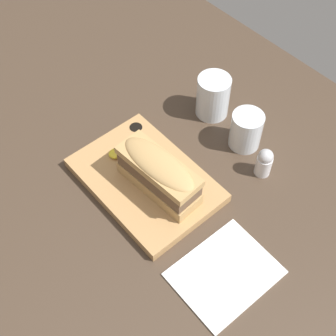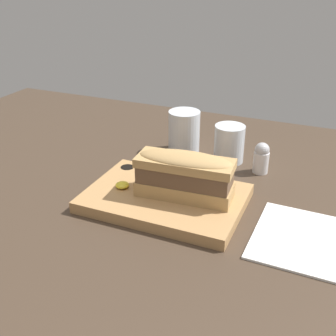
# 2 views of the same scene
# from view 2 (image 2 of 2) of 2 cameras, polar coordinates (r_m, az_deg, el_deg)

# --- Properties ---
(dining_table) EXTENTS (1.72, 1.07, 0.02)m
(dining_table) POSITION_cam_2_polar(r_m,az_deg,el_deg) (0.77, 5.93, -6.79)
(dining_table) COLOR #423326
(dining_table) RESTS_ON ground
(serving_board) EXTENTS (0.29, 0.20, 0.02)m
(serving_board) POSITION_cam_2_polar(r_m,az_deg,el_deg) (0.78, -0.52, -4.18)
(serving_board) COLOR tan
(serving_board) RESTS_ON dining_table
(sandwich) EXTENTS (0.18, 0.08, 0.08)m
(sandwich) POSITION_cam_2_polar(r_m,az_deg,el_deg) (0.75, 2.28, -0.74)
(sandwich) COLOR tan
(sandwich) RESTS_ON serving_board
(mustard_dollop) EXTENTS (0.03, 0.03, 0.01)m
(mustard_dollop) POSITION_cam_2_polar(r_m,az_deg,el_deg) (0.80, -6.21, -2.31)
(mustard_dollop) COLOR yellow
(mustard_dollop) RESTS_ON serving_board
(water_glass) EXTENTS (0.07, 0.07, 0.10)m
(water_glass) POSITION_cam_2_polar(r_m,az_deg,el_deg) (0.99, 2.19, 4.62)
(water_glass) COLOR silver
(water_glass) RESTS_ON dining_table
(wine_glass) EXTENTS (0.07, 0.07, 0.08)m
(wine_glass) POSITION_cam_2_polar(r_m,az_deg,el_deg) (0.95, 8.27, 3.13)
(wine_glass) COLOR silver
(wine_glass) RESTS_ON dining_table
(napkin) EXTENTS (0.14, 0.18, 0.00)m
(napkin) POSITION_cam_2_polar(r_m,az_deg,el_deg) (0.73, 17.21, -9.05)
(napkin) COLOR white
(napkin) RESTS_ON dining_table
(salt_shaker) EXTENTS (0.03, 0.03, 0.07)m
(salt_shaker) POSITION_cam_2_polar(r_m,az_deg,el_deg) (0.91, 12.53, 1.38)
(salt_shaker) COLOR white
(salt_shaker) RESTS_ON dining_table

